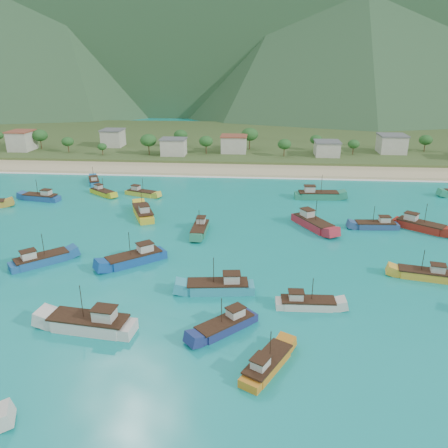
# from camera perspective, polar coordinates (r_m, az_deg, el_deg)

# --- Properties ---
(ground) EXTENTS (600.00, 600.00, 0.00)m
(ground) POSITION_cam_1_polar(r_m,az_deg,el_deg) (76.94, 4.03, -6.95)
(ground) COLOR #0C857D
(ground) RESTS_ON ground
(beach) EXTENTS (400.00, 18.00, 1.20)m
(beach) POSITION_cam_1_polar(r_m,az_deg,el_deg) (151.49, 4.54, 6.95)
(beach) COLOR beige
(beach) RESTS_ON ground
(land) EXTENTS (400.00, 110.00, 2.40)m
(land) POSITION_cam_1_polar(r_m,az_deg,el_deg) (211.27, 4.68, 10.82)
(land) COLOR #385123
(land) RESTS_ON ground
(surf_line) EXTENTS (400.00, 2.50, 0.08)m
(surf_line) POSITION_cam_1_polar(r_m,az_deg,el_deg) (142.27, 4.51, 6.06)
(surf_line) COLOR white
(surf_line) RESTS_ON ground
(village) EXTENTS (212.55, 24.64, 7.33)m
(village) POSITION_cam_1_polar(r_m,az_deg,el_deg) (174.21, 8.70, 10.17)
(village) COLOR beige
(village) RESTS_ON ground
(vegetation) EXTENTS (276.41, 25.66, 8.95)m
(vegetation) POSITION_cam_1_polar(r_m,az_deg,el_deg) (174.49, 2.97, 10.55)
(vegetation) COLOR #235623
(vegetation) RESTS_ON ground
(boat_0) EXTENTS (6.13, 9.38, 5.36)m
(boat_0) POSITION_cam_1_polar(r_m,az_deg,el_deg) (140.92, -16.61, 5.36)
(boat_0) COLOR #1967A1
(boat_0) RESTS_ON ground
(boat_1) EXTENTS (10.08, 4.87, 5.72)m
(boat_1) POSITION_cam_1_polar(r_m,az_deg,el_deg) (83.70, 24.80, -6.07)
(boat_1) COLOR gold
(boat_1) RESTS_ON ground
(boat_4) EXTENTS (9.28, 3.01, 5.44)m
(boat_4) POSITION_cam_1_polar(r_m,az_deg,el_deg) (68.91, 10.74, -10.24)
(boat_4) COLOR beige
(boat_4) RESTS_ON ground
(boat_5) EXTENTS (11.42, 4.50, 6.57)m
(boat_5) POSITION_cam_1_polar(r_m,az_deg,el_deg) (71.85, -0.65, -8.29)
(boat_5) COLOR teal
(boat_5) RESTS_ON ground
(boat_6) EXTENTS (7.98, 12.19, 6.97)m
(boat_6) POSITION_cam_1_polar(r_m,az_deg,el_deg) (107.39, -10.52, 1.41)
(boat_6) COLOR gold
(boat_6) RESTS_ON ground
(boat_7) EXTENTS (6.84, 9.37, 5.44)m
(boat_7) POSITION_cam_1_polar(r_m,az_deg,el_deg) (56.26, 5.63, -17.86)
(boat_7) COLOR orange
(boat_7) RESTS_ON ground
(boat_9) EXTENTS (9.81, 3.42, 5.71)m
(boat_9) POSITION_cam_1_polar(r_m,az_deg,el_deg) (104.00, 19.21, -0.20)
(boat_9) COLOR navy
(boat_9) RESTS_ON ground
(boat_11) EXTENTS (10.64, 4.65, 6.08)m
(boat_11) POSITION_cam_1_polar(r_m,az_deg,el_deg) (128.24, -22.78, 3.20)
(boat_11) COLOR #1E4C8C
(boat_11) RESTS_ON ground
(boat_13) EXTENTS (9.98, 9.42, 6.26)m
(boat_13) POSITION_cam_1_polar(r_m,az_deg,el_deg) (88.02, -22.82, -4.39)
(boat_13) COLOR #1B518D
(boat_13) RESTS_ON ground
(boat_14) EXTENTS (10.98, 9.47, 6.65)m
(boat_14) POSITION_cam_1_polar(r_m,az_deg,el_deg) (106.83, 24.17, -0.24)
(boat_14) COLOR maroon
(boat_14) RESTS_ON ground
(boat_17) EXTENTS (8.97, 8.76, 5.72)m
(boat_17) POSITION_cam_1_polar(r_m,az_deg,el_deg) (62.74, 0.24, -13.15)
(boat_17) COLOR navy
(boat_17) RESTS_ON ground
(boat_18) EXTENTS (3.10, 9.84, 5.78)m
(boat_18) POSITION_cam_1_polar(r_m,az_deg,el_deg) (96.12, -3.16, -0.71)
(boat_18) COLOR #247B5A
(boat_18) RESTS_ON ground
(boat_20) EXTENTS (12.75, 5.12, 7.32)m
(boat_20) POSITION_cam_1_polar(r_m,az_deg,el_deg) (65.28, -17.02, -12.39)
(boat_20) COLOR beige
(boat_20) RESTS_ON ground
(boat_23) EXTENTS (12.16, 4.21, 7.08)m
(boat_23) POSITION_cam_1_polar(r_m,az_deg,el_deg) (122.22, 12.08, 3.66)
(boat_23) COLOR #228060
(boat_23) RESTS_ON ground
(boat_27) EXTENTS (9.11, 12.15, 7.09)m
(boat_27) POSITION_cam_1_polar(r_m,az_deg,el_deg) (100.76, 11.49, 0.06)
(boat_27) COLOR #AE2431
(boat_27) RESTS_ON ground
(boat_28) EXTENTS (9.58, 5.73, 5.44)m
(boat_28) POSITION_cam_1_polar(r_m,az_deg,el_deg) (124.74, -10.76, 3.95)
(boat_28) COLOR gold
(boat_28) RESTS_ON ground
(boat_32) EXTENTS (11.06, 9.77, 6.76)m
(boat_32) POSITION_cam_1_polar(r_m,az_deg,el_deg) (83.29, -11.52, -4.45)
(boat_32) COLOR #13448E
(boat_32) RESTS_ON ground
(boat_33) EXTENTS (8.75, 7.66, 5.33)m
(boat_33) POSITION_cam_1_polar(r_m,az_deg,el_deg) (128.08, -15.61, 3.98)
(boat_33) COLOR gold
(boat_33) RESTS_ON ground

